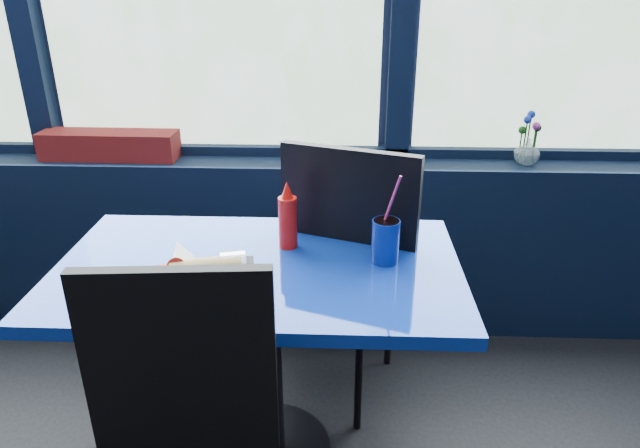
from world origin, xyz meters
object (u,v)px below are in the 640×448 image
Objects in this scene: flower_vase at (528,148)px; food_basket at (190,284)px; planter_box at (110,145)px; soda_cup at (386,240)px; chair_near_back at (334,260)px; near_table at (261,316)px; ketchup_bottle at (288,218)px.

food_basket is at bearing -138.30° from flower_vase.
planter_box is 2.09× the size of soda_cup.
chair_near_back is 4.70× the size of flower_vase.
near_table is 5.36× the size of flower_vase.
chair_near_back reaches higher than food_basket.
soda_cup is (-0.64, -0.81, -0.05)m from flower_vase.
ketchup_bottle is (0.23, 0.32, 0.06)m from food_basket.
food_basket is (-0.15, -0.19, 0.22)m from near_table.
chair_near_back reaches higher than planter_box.
soda_cup is at bearing -128.31° from flower_vase.
chair_near_back is 0.38m from soda_cup.
ketchup_bottle reaches higher than near_table.
planter_box reaches higher than near_table.
planter_box is at bearing -9.50° from chair_near_back.
ketchup_bottle reaches higher than planter_box.
soda_cup is (0.15, -0.28, 0.21)m from chair_near_back.
ketchup_bottle is at bearing 72.50° from chair_near_back.
flower_vase reaches higher than ketchup_bottle.
food_basket is 0.58m from soda_cup.
soda_cup reaches higher than planter_box.
planter_box reaches higher than food_basket.
near_table is 1.36m from flower_vase.
food_basket is 1.53× the size of ketchup_bottle.
chair_near_back is at bearing 119.16° from soda_cup.
chair_near_back reaches higher than soda_cup.
planter_box is 1.78m from flower_vase.
flower_vase is (1.78, -0.01, 0.01)m from planter_box.
flower_vase is at bearing 0.66° from planter_box.
ketchup_bottle is at bearing 64.29° from food_basket.
chair_near_back is at bearing 63.90° from food_basket.
near_table is at bearing -174.54° from soda_cup.
food_basket is at bearing -126.00° from ketchup_bottle.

